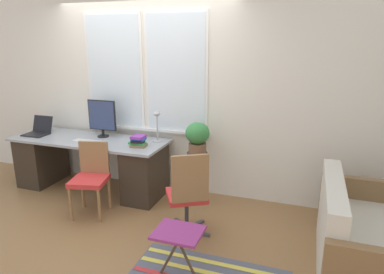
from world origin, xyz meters
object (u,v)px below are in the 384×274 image
at_px(office_chair_swivel, 188,193).
at_px(folding_stool, 178,236).
at_px(keyboard, 89,142).
at_px(desk_lamp, 157,123).
at_px(desk_chair_wooden, 91,176).
at_px(laptop, 38,131).
at_px(monitor, 102,117).
at_px(plant_stand, 197,159).
at_px(mouse, 106,144).
at_px(couch_loveseat, 361,242).
at_px(book_stack, 138,141).
at_px(potted_plant, 197,136).

relative_size(office_chair_swivel, folding_stool, 2.03).
distance_m(keyboard, folding_stool, 2.14).
bearing_deg(desk_lamp, desk_chair_wooden, -124.03).
distance_m(laptop, monitor, 0.98).
xyz_separation_m(monitor, plant_stand, (1.39, -0.08, -0.42)).
height_order(laptop, desk_lamp, desk_lamp).
relative_size(laptop, folding_stool, 0.69).
bearing_deg(plant_stand, keyboard, -171.05).
xyz_separation_m(mouse, couch_loveseat, (2.94, -0.55, -0.46)).
height_order(mouse, office_chair_swivel, office_chair_swivel).
distance_m(keyboard, plant_stand, 1.45).
distance_m(laptop, keyboard, 0.92).
distance_m(laptop, plant_stand, 2.34).
height_order(plant_stand, folding_stool, plant_stand).
relative_size(desk_lamp, plant_stand, 0.59).
relative_size(office_chair_swivel, couch_loveseat, 0.66).
xyz_separation_m(book_stack, potted_plant, (0.72, 0.18, 0.08)).
distance_m(book_stack, folding_stool, 1.67).
bearing_deg(desk_chair_wooden, desk_lamp, 42.70).
distance_m(desk_lamp, office_chair_swivel, 1.25).
xyz_separation_m(monitor, desk_lamp, (0.80, 0.04, -0.03)).
height_order(keyboard, book_stack, book_stack).
distance_m(desk_lamp, desk_chair_wooden, 1.06).
relative_size(laptop, mouse, 5.53).
height_order(office_chair_swivel, folding_stool, office_chair_swivel).
bearing_deg(folding_stool, laptop, 153.45).
height_order(keyboard, mouse, mouse).
xyz_separation_m(office_chair_swivel, plant_stand, (-0.15, 0.76, 0.10)).
relative_size(laptop, plant_stand, 0.48).
bearing_deg(keyboard, couch_loveseat, -10.19).
bearing_deg(folding_stool, plant_stand, 102.15).
bearing_deg(mouse, laptop, 173.60).
xyz_separation_m(mouse, desk_lamp, (0.55, 0.37, 0.23)).
height_order(desk_chair_wooden, couch_loveseat, desk_chair_wooden).
xyz_separation_m(laptop, desk_chair_wooden, (1.22, -0.54, -0.32)).
height_order(desk_lamp, couch_loveseat, desk_lamp).
distance_m(desk_lamp, potted_plant, 0.61).
bearing_deg(office_chair_swivel, monitor, -58.82).
bearing_deg(desk_lamp, monitor, -177.09).
relative_size(monitor, desk_lamp, 1.27).
xyz_separation_m(couch_loveseat, potted_plant, (-1.79, 0.80, 0.60)).
bearing_deg(book_stack, couch_loveseat, -13.92).
bearing_deg(mouse, plant_stand, 12.33).
bearing_deg(book_stack, mouse, -170.47).
height_order(desk_lamp, office_chair_swivel, desk_lamp).
distance_m(laptop, book_stack, 1.62).
bearing_deg(couch_loveseat, desk_lamp, 68.95).
bearing_deg(desk_chair_wooden, keyboard, 112.66).
distance_m(plant_stand, folding_stool, 1.48).
distance_m(mouse, office_chair_swivel, 1.42).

